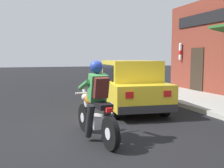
# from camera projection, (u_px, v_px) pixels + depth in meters

# --- Properties ---
(ground_plane) EXTENTS (80.00, 80.00, 0.00)m
(ground_plane) POSITION_uv_depth(u_px,v_px,m) (84.00, 137.00, 5.52)
(ground_plane) COLOR black
(sidewalk_curb) EXTENTS (2.60, 22.00, 0.14)m
(sidewalk_curb) POSITION_uv_depth(u_px,v_px,m) (198.00, 99.00, 10.00)
(sidewalk_curb) COLOR #ADAAA3
(sidewalk_curb) RESTS_ON ground
(motorcycle_with_rider) EXTENTS (0.61, 2.02, 1.62)m
(motorcycle_with_rider) POSITION_uv_depth(u_px,v_px,m) (96.00, 107.00, 5.30)
(motorcycle_with_rider) COLOR black
(motorcycle_with_rider) RESTS_ON ground
(car_hatchback) EXTENTS (2.05, 3.94, 1.57)m
(car_hatchback) POSITION_uv_depth(u_px,v_px,m) (129.00, 86.00, 8.37)
(car_hatchback) COLOR black
(car_hatchback) RESTS_ON ground
(traffic_cone) EXTENTS (0.36, 0.36, 0.60)m
(traffic_cone) POSITION_uv_depth(u_px,v_px,m) (155.00, 82.00, 13.03)
(traffic_cone) COLOR black
(traffic_cone) RESTS_ON sidewalk_curb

